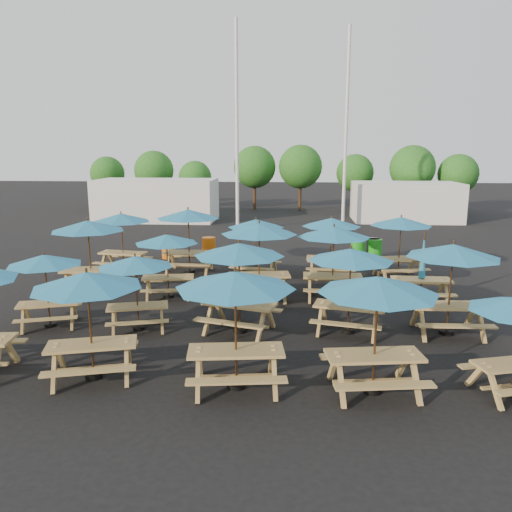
# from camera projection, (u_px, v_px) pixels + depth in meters

# --- Properties ---
(ground) EXTENTS (120.00, 120.00, 0.00)m
(ground) POSITION_uv_depth(u_px,v_px,m) (253.00, 298.00, 16.40)
(ground) COLOR black
(ground) RESTS_ON ground
(picnic_unit_1) EXTENTS (2.49, 2.49, 2.05)m
(picnic_unit_1) POSITION_uv_depth(u_px,v_px,m) (45.00, 263.00, 13.43)
(picnic_unit_1) COLOR #A28148
(picnic_unit_1) RESTS_ON ground
(picnic_unit_2) EXTENTS (2.86, 2.86, 2.51)m
(picnic_unit_2) POSITION_uv_depth(u_px,v_px,m) (88.00, 229.00, 16.61)
(picnic_unit_2) COLOR #A28148
(picnic_unit_2) RESTS_ON ground
(picnic_unit_3) EXTENTS (2.61, 2.61, 2.36)m
(picnic_unit_3) POSITION_uv_depth(u_px,v_px,m) (121.00, 221.00, 19.57)
(picnic_unit_3) COLOR #A28148
(picnic_unit_3) RESTS_ON ground
(picnic_unit_4) EXTENTS (2.81, 2.81, 2.36)m
(picnic_unit_4) POSITION_uv_depth(u_px,v_px,m) (87.00, 285.00, 10.26)
(picnic_unit_4) COLOR #A28148
(picnic_unit_4) RESTS_ON ground
(picnic_unit_5) EXTENTS (2.45, 2.45, 2.06)m
(picnic_unit_5) POSITION_uv_depth(u_px,v_px,m) (135.00, 265.00, 13.18)
(picnic_unit_5) COLOR #A28148
(picnic_unit_5) RESTS_ON ground
(picnic_unit_6) EXTENTS (2.40, 2.40, 2.13)m
(picnic_unit_6) POSITION_uv_depth(u_px,v_px,m) (167.00, 242.00, 16.11)
(picnic_unit_6) COLOR #A28148
(picnic_unit_6) RESTS_ON ground
(picnic_unit_7) EXTENTS (2.53, 2.53, 2.54)m
(picnic_unit_7) POSITION_uv_depth(u_px,v_px,m) (188.00, 217.00, 19.35)
(picnic_unit_7) COLOR #A28148
(picnic_unit_7) RESTS_ON ground
(picnic_unit_8) EXTENTS (2.68, 2.68, 2.48)m
(picnic_unit_8) POSITION_uv_depth(u_px,v_px,m) (235.00, 286.00, 9.82)
(picnic_unit_8) COLOR #A28148
(picnic_unit_8) RESTS_ON ground
(picnic_unit_9) EXTENTS (2.96, 2.96, 2.45)m
(picnic_unit_9) POSITION_uv_depth(u_px,v_px,m) (239.00, 254.00, 12.93)
(picnic_unit_9) COLOR #A28148
(picnic_unit_9) RESTS_ON ground
(picnic_unit_10) EXTENTS (2.77, 2.77, 2.52)m
(picnic_unit_10) POSITION_uv_depth(u_px,v_px,m) (259.00, 233.00, 15.84)
(picnic_unit_10) COLOR #A28148
(picnic_unit_10) RESTS_ON ground
(picnic_unit_11) EXTENTS (2.52, 2.52, 2.21)m
(picnic_unit_11) POSITION_uv_depth(u_px,v_px,m) (256.00, 226.00, 18.97)
(picnic_unit_11) COLOR #A28148
(picnic_unit_11) RESTS_ON ground
(picnic_unit_12) EXTENTS (2.66, 2.66, 2.43)m
(picnic_unit_12) POSITION_uv_depth(u_px,v_px,m) (378.00, 291.00, 9.63)
(picnic_unit_12) COLOR #A28148
(picnic_unit_12) RESTS_ON ground
(picnic_unit_13) EXTENTS (2.71, 2.71, 2.31)m
(picnic_unit_13) POSITION_uv_depth(u_px,v_px,m) (351.00, 259.00, 12.90)
(picnic_unit_13) COLOR #A28148
(picnic_unit_13) RESTS_ON ground
(picnic_unit_14) EXTENTS (2.38, 2.38, 2.41)m
(picnic_unit_14) POSITION_uv_depth(u_px,v_px,m) (334.00, 236.00, 15.88)
(picnic_unit_14) COLOR #A28148
(picnic_unit_14) RESTS_ON ground
(picnic_unit_15) EXTENTS (2.36, 2.36, 2.30)m
(picnic_unit_15) POSITION_uv_depth(u_px,v_px,m) (331.00, 225.00, 18.73)
(picnic_unit_15) COLOR #A28148
(picnic_unit_15) RESTS_ON ground
(picnic_unit_17) EXTENTS (2.44, 2.44, 2.45)m
(picnic_unit_17) POSITION_uv_depth(u_px,v_px,m) (453.00, 255.00, 12.77)
(picnic_unit_17) COLOR #A28148
(picnic_unit_17) RESTS_ON ground
(picnic_unit_18) EXTENTS (1.86, 1.63, 2.34)m
(picnic_unit_18) POSITION_uv_depth(u_px,v_px,m) (422.00, 273.00, 15.75)
(picnic_unit_18) COLOR #A28148
(picnic_unit_18) RESTS_ON ground
(picnic_unit_19) EXTENTS (2.73, 2.73, 2.35)m
(picnic_unit_19) POSITION_uv_depth(u_px,v_px,m) (401.00, 224.00, 18.58)
(picnic_unit_19) COLOR #A28148
(picnic_unit_19) RESTS_ON ground
(waste_bin_0) EXTENTS (0.60, 0.60, 0.97)m
(waste_bin_0) POSITION_uv_depth(u_px,v_px,m) (168.00, 248.00, 22.36)
(waste_bin_0) COLOR #D9600C
(waste_bin_0) RESTS_ON ground
(waste_bin_1) EXTENTS (0.60, 0.60, 0.97)m
(waste_bin_1) POSITION_uv_depth(u_px,v_px,m) (209.00, 248.00, 22.26)
(waste_bin_1) COLOR #D9600C
(waste_bin_1) RESTS_ON ground
(waste_bin_2) EXTENTS (0.60, 0.60, 0.97)m
(waste_bin_2) POSITION_uv_depth(u_px,v_px,m) (358.00, 250.00, 21.77)
(waste_bin_2) COLOR #1E991B
(waste_bin_2) RESTS_ON ground
(waste_bin_3) EXTENTS (0.60, 0.60, 0.97)m
(waste_bin_3) POSITION_uv_depth(u_px,v_px,m) (373.00, 249.00, 21.95)
(waste_bin_3) COLOR gray
(waste_bin_3) RESTS_ON ground
(waste_bin_4) EXTENTS (0.60, 0.60, 0.97)m
(waste_bin_4) POSITION_uv_depth(u_px,v_px,m) (375.00, 250.00, 21.81)
(waste_bin_4) COLOR #1E991B
(waste_bin_4) RESTS_ON ground
(mast_0) EXTENTS (0.20, 0.20, 12.00)m
(mast_0) POSITION_uv_depth(u_px,v_px,m) (237.00, 128.00, 28.94)
(mast_0) COLOR silver
(mast_0) RESTS_ON ground
(mast_1) EXTENTS (0.20, 0.20, 12.00)m
(mast_1) POSITION_uv_depth(u_px,v_px,m) (346.00, 129.00, 30.44)
(mast_1) COLOR silver
(mast_1) RESTS_ON ground
(event_tent_0) EXTENTS (8.00, 4.00, 2.80)m
(event_tent_0) POSITION_uv_depth(u_px,v_px,m) (157.00, 200.00, 34.22)
(event_tent_0) COLOR silver
(event_tent_0) RESTS_ON ground
(event_tent_1) EXTENTS (7.00, 4.00, 2.60)m
(event_tent_1) POSITION_uv_depth(u_px,v_px,m) (405.00, 202.00, 34.04)
(event_tent_1) COLOR silver
(event_tent_1) RESTS_ON ground
(tree_0) EXTENTS (2.80, 2.80, 4.24)m
(tree_0) POSITION_uv_depth(u_px,v_px,m) (107.00, 174.00, 41.41)
(tree_0) COLOR #382314
(tree_0) RESTS_ON ground
(tree_1) EXTENTS (3.11, 3.11, 4.72)m
(tree_1) POSITION_uv_depth(u_px,v_px,m) (154.00, 170.00, 39.73)
(tree_1) COLOR #382314
(tree_1) RESTS_ON ground
(tree_2) EXTENTS (2.59, 2.59, 3.93)m
(tree_2) POSITION_uv_depth(u_px,v_px,m) (195.00, 177.00, 39.37)
(tree_2) COLOR #382314
(tree_2) RESTS_ON ground
(tree_3) EXTENTS (3.36, 3.36, 5.09)m
(tree_3) POSITION_uv_depth(u_px,v_px,m) (255.00, 167.00, 39.92)
(tree_3) COLOR #382314
(tree_3) RESTS_ON ground
(tree_4) EXTENTS (3.41, 3.41, 5.17)m
(tree_4) POSITION_uv_depth(u_px,v_px,m) (300.00, 167.00, 39.21)
(tree_4) COLOR #382314
(tree_4) RESTS_ON ground
(tree_5) EXTENTS (2.94, 2.94, 4.45)m
(tree_5) POSITION_uv_depth(u_px,v_px,m) (355.00, 173.00, 39.42)
(tree_5) COLOR #382314
(tree_5) RESTS_ON ground
(tree_6) EXTENTS (3.38, 3.38, 5.13)m
(tree_6) POSITION_uv_depth(u_px,v_px,m) (412.00, 168.00, 37.31)
(tree_6) COLOR #382314
(tree_6) RESTS_ON ground
(tree_7) EXTENTS (2.95, 2.95, 4.48)m
(tree_7) POSITION_uv_depth(u_px,v_px,m) (458.00, 174.00, 37.20)
(tree_7) COLOR #382314
(tree_7) RESTS_ON ground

